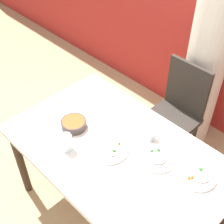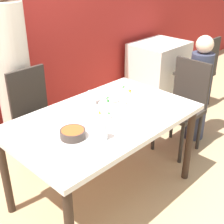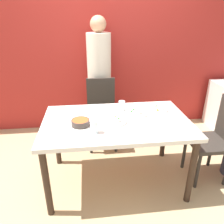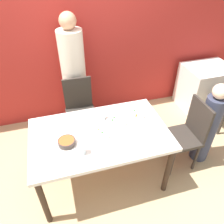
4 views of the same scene
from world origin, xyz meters
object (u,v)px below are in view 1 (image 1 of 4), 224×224
object	(u,v)px
person_adult	(205,68)
bowl_curry	(74,124)
chair_adult_spot	(176,112)
glass_water_tall	(151,133)
plate_rice_adult	(157,157)

from	to	relation	value
person_adult	bowl_curry	distance (m)	1.21
chair_adult_spot	glass_water_tall	xyz separation A→B (m)	(0.18, -0.56, 0.30)
person_adult	glass_water_tall	world-z (taller)	person_adult
chair_adult_spot	glass_water_tall	distance (m)	0.66
bowl_curry	glass_water_tall	size ratio (longest dim) A/B	1.52
chair_adult_spot	bowl_curry	size ratio (longest dim) A/B	5.38
plate_rice_adult	glass_water_tall	bearing A→B (deg)	145.31
plate_rice_adult	bowl_curry	bearing A→B (deg)	-161.70
person_adult	plate_rice_adult	world-z (taller)	person_adult
person_adult	glass_water_tall	size ratio (longest dim) A/B	14.98
person_adult	chair_adult_spot	bearing A→B (deg)	-90.00
person_adult	bowl_curry	xyz separation A→B (m)	(-0.26, -1.18, -0.01)
chair_adult_spot	person_adult	bearing A→B (deg)	90.00
chair_adult_spot	plate_rice_adult	world-z (taller)	chair_adult_spot
bowl_curry	plate_rice_adult	world-z (taller)	bowl_curry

